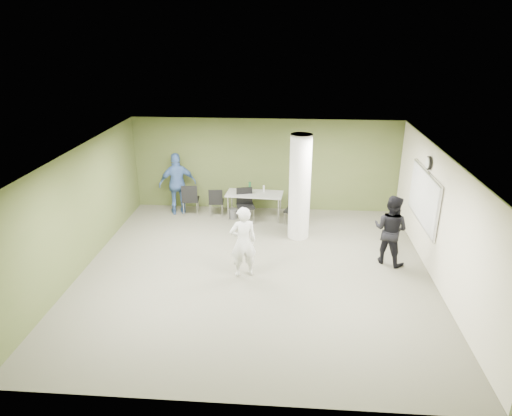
# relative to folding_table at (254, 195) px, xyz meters

# --- Properties ---
(floor) EXTENTS (8.00, 8.00, 0.00)m
(floor) POSITION_rel_folding_table_xyz_m (0.27, -3.21, -0.72)
(floor) COLOR #525141
(floor) RESTS_ON ground
(ceiling) EXTENTS (8.00, 8.00, 0.00)m
(ceiling) POSITION_rel_folding_table_xyz_m (0.27, -3.21, 2.08)
(ceiling) COLOR white
(ceiling) RESTS_ON wall_back
(wall_back) EXTENTS (8.00, 2.80, 0.02)m
(wall_back) POSITION_rel_folding_table_xyz_m (0.27, 0.79, 0.68)
(wall_back) COLOR #495729
(wall_back) RESTS_ON floor
(wall_left) EXTENTS (0.02, 8.00, 2.80)m
(wall_left) POSITION_rel_folding_table_xyz_m (-3.73, -3.21, 0.68)
(wall_left) COLOR #495729
(wall_left) RESTS_ON floor
(wall_right_cream) EXTENTS (0.02, 8.00, 2.80)m
(wall_right_cream) POSITION_rel_folding_table_xyz_m (4.27, -3.21, 0.68)
(wall_right_cream) COLOR beige
(wall_right_cream) RESTS_ON floor
(column) EXTENTS (0.56, 0.56, 2.80)m
(column) POSITION_rel_folding_table_xyz_m (1.27, -1.21, 0.68)
(column) COLOR silver
(column) RESTS_ON floor
(whiteboard) EXTENTS (0.05, 2.30, 1.30)m
(whiteboard) POSITION_rel_folding_table_xyz_m (4.20, -2.01, 0.78)
(whiteboard) COLOR silver
(whiteboard) RESTS_ON wall_right_cream
(wall_clock) EXTENTS (0.06, 0.32, 0.32)m
(wall_clock) POSITION_rel_folding_table_xyz_m (4.20, -2.01, 1.63)
(wall_clock) COLOR black
(wall_clock) RESTS_ON wall_right_cream
(folding_table) EXTENTS (1.68, 0.82, 1.02)m
(folding_table) POSITION_rel_folding_table_xyz_m (0.00, 0.00, 0.00)
(folding_table) COLOR #999A94
(folding_table) RESTS_ON floor
(wastebasket) EXTENTS (0.24, 0.24, 0.28)m
(wastebasket) POSITION_rel_folding_table_xyz_m (-0.62, -0.11, -0.59)
(wastebasket) COLOR #4C4C4C
(wastebasket) RESTS_ON floor
(chair_back_left) EXTENTS (0.53, 0.53, 0.97)m
(chair_back_left) POSITION_rel_folding_table_xyz_m (-1.92, 0.04, -0.16)
(chair_back_left) COLOR black
(chair_back_left) RESTS_ON floor
(chair_back_right) EXTENTS (0.46, 0.46, 0.86)m
(chair_back_right) POSITION_rel_folding_table_xyz_m (-1.15, 0.06, -0.23)
(chair_back_right) COLOR black
(chair_back_right) RESTS_ON floor
(chair_table_left) EXTENTS (0.59, 0.59, 0.97)m
(chair_table_left) POSITION_rel_folding_table_xyz_m (-0.26, -0.22, -0.16)
(chair_table_left) COLOR black
(chair_table_left) RESTS_ON floor
(chair_table_right) EXTENTS (0.53, 0.53, 0.84)m
(chair_table_right) POSITION_rel_folding_table_xyz_m (1.14, -0.30, -0.24)
(chair_table_right) COLOR black
(chair_table_right) RESTS_ON floor
(woman_white) EXTENTS (0.70, 0.57, 1.66)m
(woman_white) POSITION_rel_folding_table_xyz_m (0.01, -3.39, 0.11)
(woman_white) COLOR silver
(woman_white) RESTS_ON floor
(man_black) EXTENTS (1.04, 1.00, 1.70)m
(man_black) POSITION_rel_folding_table_xyz_m (3.40, -2.51, 0.12)
(man_black) COLOR black
(man_black) RESTS_ON floor
(man_blue) EXTENTS (1.19, 0.80, 1.87)m
(man_blue) POSITION_rel_folding_table_xyz_m (-2.31, 0.19, 0.21)
(man_blue) COLOR #3C5B94
(man_blue) RESTS_ON floor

